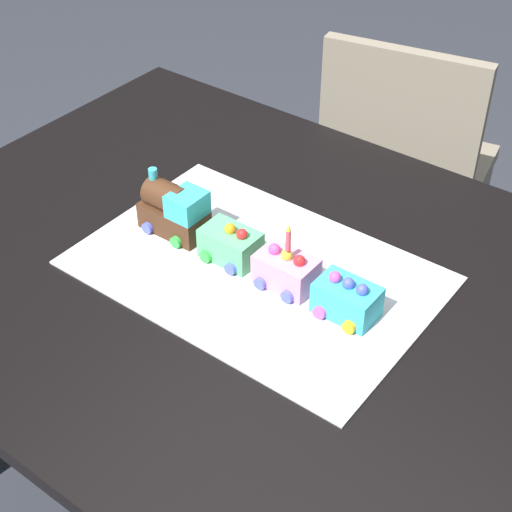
{
  "coord_description": "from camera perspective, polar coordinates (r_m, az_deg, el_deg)",
  "views": [
    {
      "loc": [
        0.61,
        -0.82,
        1.6
      ],
      "look_at": [
        -0.02,
        0.01,
        0.77
      ],
      "focal_mm": 54.93,
      "sensor_mm": 36.0,
      "label": 1
    }
  ],
  "objects": [
    {
      "name": "cake_car_gondola_mint_green",
      "position": [
        1.35,
        -1.85,
        0.85
      ],
      "size": [
        0.1,
        0.08,
        0.07
      ],
      "color": "#59CC7A",
      "rests_on": "cake_board"
    },
    {
      "name": "cake_car_caboose_turquoise",
      "position": [
        1.25,
        6.63,
        -3.13
      ],
      "size": [
        0.1,
        0.08,
        0.07
      ],
      "color": "#38B7C6",
      "rests_on": "cake_board"
    },
    {
      "name": "chair",
      "position": [
        2.14,
        10.71,
        6.15
      ],
      "size": [
        0.47,
        0.47,
        0.86
      ],
      "rotation": [
        0.0,
        0.0,
        3.33
      ],
      "color": "gray",
      "rests_on": "ground"
    },
    {
      "name": "cake_locomotive",
      "position": [
        1.41,
        -5.98,
        3.37
      ],
      "size": [
        0.14,
        0.08,
        0.12
      ],
      "color": "#472816",
      "rests_on": "cake_board"
    },
    {
      "name": "birthday_candle",
      "position": [
        1.25,
        2.37,
        1.29
      ],
      "size": [
        0.01,
        0.01,
        0.05
      ],
      "color": "#F24C59",
      "rests_on": "cake_car_flatbed_bubblegum"
    },
    {
      "name": "cake_car_flatbed_bubblegum",
      "position": [
        1.3,
        2.21,
        -1.05
      ],
      "size": [
        0.1,
        0.08,
        0.07
      ],
      "color": "pink",
      "rests_on": "cake_board"
    },
    {
      "name": "cake_board",
      "position": [
        1.35,
        -0.0,
        -1.06
      ],
      "size": [
        0.6,
        0.4,
        0.0
      ],
      "primitive_type": "cube",
      "color": "silver",
      "rests_on": "dining_table"
    },
    {
      "name": "dining_table",
      "position": [
        1.41,
        0.44,
        -4.86
      ],
      "size": [
        1.4,
        1.0,
        0.74
      ],
      "color": "black",
      "rests_on": "ground"
    }
  ]
}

